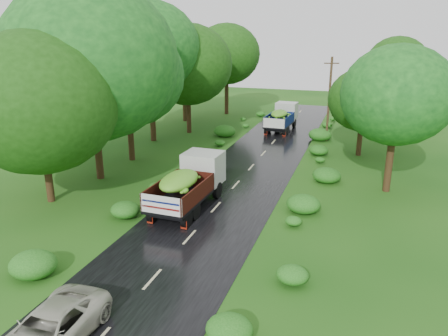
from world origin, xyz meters
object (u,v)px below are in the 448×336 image
at_px(utility_pole, 329,99).
at_px(truck_far, 282,116).
at_px(truck_near, 190,181).
at_px(car, 49,330).

bearing_deg(utility_pole, truck_far, 129.91).
distance_m(truck_near, utility_pole, 19.32).
bearing_deg(car, utility_pole, 78.35).
relative_size(truck_far, car, 1.32).
distance_m(truck_near, car, 12.38).
bearing_deg(truck_far, utility_pole, -30.58).
bearing_deg(car, truck_far, 87.29).
xyz_separation_m(truck_far, utility_pole, (4.74, -3.15, 2.45)).
bearing_deg(truck_far, truck_near, -90.23).
relative_size(truck_near, car, 1.42).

